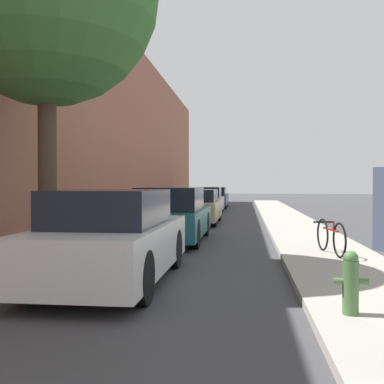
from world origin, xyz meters
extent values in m
plane|color=#3D3D3F|center=(0.00, 16.00, 0.00)|extent=(120.00, 120.00, 0.00)
cube|color=#9E998E|center=(-2.90, 16.00, 0.06)|extent=(2.00, 52.00, 0.12)
cube|color=#9E998E|center=(2.90, 16.00, 0.06)|extent=(2.00, 52.00, 0.12)
cube|color=#9E604C|center=(-4.25, 16.00, 4.05)|extent=(0.70, 52.00, 8.09)
cylinder|color=black|center=(-1.61, 9.37, 0.35)|extent=(0.22, 0.70, 0.70)
cylinder|color=black|center=(-0.13, 9.37, 0.35)|extent=(0.22, 0.70, 0.70)
cylinder|color=black|center=(-1.61, 6.72, 0.35)|extent=(0.22, 0.70, 0.70)
cylinder|color=black|center=(-0.13, 6.72, 0.35)|extent=(0.22, 0.70, 0.70)
cube|color=silver|center=(-0.87, 8.05, 0.55)|extent=(1.69, 4.27, 0.72)
cube|color=black|center=(-0.87, 7.88, 1.18)|extent=(1.49, 2.22, 0.54)
cylinder|color=black|center=(-1.56, 14.68, 0.36)|extent=(0.22, 0.71, 0.71)
cylinder|color=black|center=(-0.02, 14.68, 0.36)|extent=(0.22, 0.71, 0.71)
cylinder|color=black|center=(-1.56, 11.92, 0.36)|extent=(0.22, 0.71, 0.71)
cylinder|color=black|center=(-0.02, 11.92, 0.36)|extent=(0.22, 0.71, 0.71)
cube|color=#1E6066|center=(-0.79, 13.30, 0.53)|extent=(1.74, 4.45, 0.66)
cube|color=black|center=(-0.79, 13.12, 1.15)|extent=(1.53, 2.31, 0.60)
cylinder|color=black|center=(-1.67, 20.57, 0.36)|extent=(0.22, 0.71, 0.71)
cylinder|color=black|center=(0.02, 20.57, 0.36)|extent=(0.22, 0.71, 0.71)
cylinder|color=black|center=(-1.67, 17.68, 0.36)|extent=(0.22, 0.71, 0.71)
cylinder|color=black|center=(0.02, 17.68, 0.36)|extent=(0.22, 0.71, 0.71)
cube|color=tan|center=(-0.82, 19.13, 0.53)|extent=(1.92, 4.66, 0.67)
cube|color=black|center=(-0.82, 18.94, 1.10)|extent=(1.69, 2.42, 0.47)
cylinder|color=black|center=(-1.80, 26.43, 0.34)|extent=(0.22, 0.68, 0.68)
cylinder|color=black|center=(-0.15, 26.43, 0.34)|extent=(0.22, 0.68, 0.68)
cylinder|color=black|center=(-1.80, 23.98, 0.34)|extent=(0.22, 0.68, 0.68)
cylinder|color=black|center=(-0.15, 23.98, 0.34)|extent=(0.22, 0.68, 0.68)
cube|color=silver|center=(-0.98, 25.20, 0.52)|extent=(1.87, 3.95, 0.67)
cube|color=black|center=(-0.98, 25.05, 1.13)|extent=(1.65, 2.06, 0.53)
cylinder|color=black|center=(-1.75, 32.42, 0.34)|extent=(0.22, 0.67, 0.67)
cylinder|color=black|center=(-0.14, 32.42, 0.34)|extent=(0.22, 0.67, 0.67)
cylinder|color=black|center=(-1.75, 29.59, 0.34)|extent=(0.22, 0.67, 0.67)
cylinder|color=black|center=(-0.14, 29.59, 0.34)|extent=(0.22, 0.67, 0.67)
cube|color=navy|center=(-0.95, 31.01, 0.55)|extent=(1.84, 4.56, 0.73)
cube|color=black|center=(-0.95, 30.82, 1.13)|extent=(1.61, 2.37, 0.45)
cylinder|color=#4C3A2B|center=(-2.32, 8.85, 1.98)|extent=(0.33, 0.33, 3.72)
cylinder|color=#47703D|center=(2.33, 6.17, 0.41)|extent=(0.17, 0.17, 0.59)
sphere|color=#47703D|center=(2.33, 6.17, 0.74)|extent=(0.16, 0.16, 0.16)
cylinder|color=#47703D|center=(2.20, 6.17, 0.48)|extent=(0.11, 0.07, 0.07)
cylinder|color=#47703D|center=(2.46, 6.17, 0.48)|extent=(0.11, 0.07, 0.07)
torus|color=black|center=(2.83, 11.12, 0.46)|extent=(0.15, 0.69, 0.69)
torus|color=black|center=(2.99, 10.14, 0.46)|extent=(0.15, 0.69, 0.69)
cube|color=maroon|center=(2.91, 10.63, 0.62)|extent=(0.17, 0.83, 0.04)
cylinder|color=maroon|center=(2.93, 10.45, 0.71)|extent=(0.04, 0.04, 0.19)
cube|color=black|center=(2.84, 11.04, 0.74)|extent=(0.44, 0.11, 0.04)
camera|label=1|loc=(1.20, 0.99, 1.54)|focal=43.28mm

